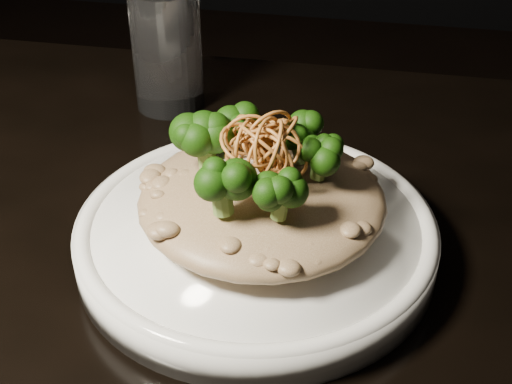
% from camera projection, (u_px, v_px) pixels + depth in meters
% --- Properties ---
extents(table, '(1.10, 0.80, 0.75)m').
position_uv_depth(table, '(181.00, 371.00, 0.55)').
color(table, black).
rests_on(table, ground).
extents(plate, '(0.27, 0.27, 0.03)m').
position_uv_depth(plate, '(256.00, 237.00, 0.54)').
color(plate, white).
rests_on(plate, table).
extents(risotto, '(0.18, 0.18, 0.04)m').
position_uv_depth(risotto, '(262.00, 199.00, 0.52)').
color(risotto, brown).
rests_on(risotto, plate).
extents(broccoli, '(0.13, 0.13, 0.05)m').
position_uv_depth(broccoli, '(260.00, 150.00, 0.49)').
color(broccoli, black).
rests_on(broccoli, risotto).
extents(cheese, '(0.05, 0.05, 0.01)m').
position_uv_depth(cheese, '(250.00, 165.00, 0.51)').
color(cheese, white).
rests_on(cheese, risotto).
extents(shallots, '(0.05, 0.05, 0.03)m').
position_uv_depth(shallots, '(263.00, 140.00, 0.49)').
color(shallots, brown).
rests_on(shallots, cheese).
extents(drinking_glass, '(0.08, 0.08, 0.12)m').
position_uv_depth(drinking_glass, '(167.00, 50.00, 0.71)').
color(drinking_glass, silver).
rests_on(drinking_glass, table).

